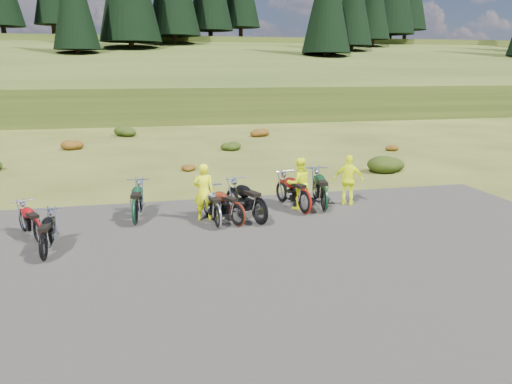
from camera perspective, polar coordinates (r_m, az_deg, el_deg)
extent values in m
plane|color=#343D14|center=(13.87, -2.71, -4.93)|extent=(300.00, 300.00, 0.00)
cube|color=black|center=(12.02, -0.99, -7.94)|extent=(20.00, 12.00, 0.04)
cube|color=#2E3F15|center=(123.02, -12.10, 11.57)|extent=(300.00, 90.00, 9.17)
cylinder|color=black|center=(84.17, -26.85, 15.93)|extent=(0.70, 0.70, 2.20)
cylinder|color=black|center=(89.02, -22.08, 16.72)|extent=(0.70, 0.70, 2.20)
cylinder|color=black|center=(63.29, -19.64, 14.27)|extent=(0.70, 0.70, 2.20)
cylinder|color=black|center=(68.96, -14.03, 15.56)|extent=(0.70, 0.70, 2.20)
cylinder|color=black|center=(75.19, -9.26, 16.53)|extent=(0.70, 0.70, 2.20)
cylinder|color=black|center=(81.84, -5.21, 17.26)|extent=(0.70, 0.70, 2.20)
cylinder|color=black|center=(88.81, -1.75, 17.69)|extent=(0.70, 0.70, 2.20)
cylinder|color=black|center=(66.16, 7.95, 14.70)|extent=(0.70, 0.70, 2.20)
cylinder|color=black|center=(74.00, 10.79, 15.43)|extent=(0.70, 0.70, 2.20)
cylinder|color=black|center=(81.98, 13.10, 15.99)|extent=(0.70, 0.70, 2.20)
cylinder|color=black|center=(90.07, 15.01, 16.43)|extent=(0.70, 0.70, 2.20)
cylinder|color=black|center=(98.25, 16.60, 16.79)|extent=(0.70, 0.70, 2.20)
ellipsoid|color=#6A2B0D|center=(30.06, -20.35, 5.25)|extent=(1.30, 1.30, 0.77)
ellipsoid|color=black|center=(35.06, -14.59, 6.93)|extent=(1.56, 1.56, 0.92)
ellipsoid|color=#6A2B0D|center=(22.60, -7.90, 2.97)|extent=(0.77, 0.77, 0.45)
ellipsoid|color=black|center=(28.15, -2.99, 5.40)|extent=(1.03, 1.03, 0.61)
ellipsoid|color=#6A2B0D|center=(33.86, 0.31, 7.00)|extent=(1.30, 1.30, 0.77)
ellipsoid|color=black|center=(23.00, 14.75, 3.43)|extent=(1.56, 1.56, 0.92)
ellipsoid|color=#6A2B0D|center=(29.00, 15.02, 5.04)|extent=(0.77, 0.77, 0.45)
imported|color=#E4F30C|center=(14.96, -5.99, -0.11)|extent=(0.68, 0.49, 1.73)
imported|color=#E4F30C|center=(16.18, 4.93, 0.89)|extent=(0.87, 0.71, 1.68)
imported|color=#E4F30C|center=(16.88, 10.56, 1.27)|extent=(1.07, 0.85, 1.69)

